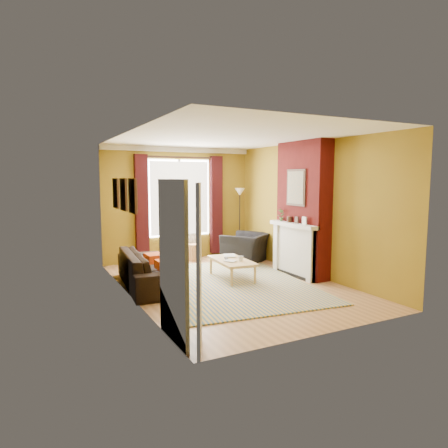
{
  "coord_description": "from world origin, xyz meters",
  "views": [
    {
      "loc": [
        -3.5,
        -6.65,
        2.04
      ],
      "look_at": [
        0.0,
        0.25,
        1.15
      ],
      "focal_mm": 32.0,
      "sensor_mm": 36.0,
      "label": 1
    }
  ],
  "objects_px": {
    "coffee_table": "(232,262)",
    "floor_lamp": "(240,203)",
    "sofa": "(149,269)",
    "armchair": "(246,248)",
    "wicker_stool": "(194,252)"
  },
  "relations": [
    {
      "from": "armchair",
      "to": "coffee_table",
      "type": "bearing_deg",
      "value": 13.79
    },
    {
      "from": "sofa",
      "to": "armchair",
      "type": "bearing_deg",
      "value": -63.48
    },
    {
      "from": "sofa",
      "to": "armchair",
      "type": "relative_size",
      "value": 2.1
    },
    {
      "from": "armchair",
      "to": "wicker_stool",
      "type": "bearing_deg",
      "value": -71.54
    },
    {
      "from": "armchair",
      "to": "wicker_stool",
      "type": "xyz_separation_m",
      "value": [
        -1.06,
        0.74,
        -0.14
      ]
    },
    {
      "from": "armchair",
      "to": "floor_lamp",
      "type": "height_order",
      "value": "floor_lamp"
    },
    {
      "from": "armchair",
      "to": "wicker_stool",
      "type": "height_order",
      "value": "armchair"
    },
    {
      "from": "floor_lamp",
      "to": "coffee_table",
      "type": "bearing_deg",
      "value": -122.76
    },
    {
      "from": "wicker_stool",
      "to": "floor_lamp",
      "type": "height_order",
      "value": "floor_lamp"
    },
    {
      "from": "sofa",
      "to": "wicker_stool",
      "type": "xyz_separation_m",
      "value": [
        1.68,
        1.8,
        -0.12
      ]
    },
    {
      "from": "coffee_table",
      "to": "floor_lamp",
      "type": "bearing_deg",
      "value": 61.59
    },
    {
      "from": "sofa",
      "to": "floor_lamp",
      "type": "height_order",
      "value": "floor_lamp"
    },
    {
      "from": "coffee_table",
      "to": "wicker_stool",
      "type": "distance_m",
      "value": 2.08
    },
    {
      "from": "sofa",
      "to": "floor_lamp",
      "type": "distance_m",
      "value": 3.64
    },
    {
      "from": "sofa",
      "to": "wicker_stool",
      "type": "bearing_deg",
      "value": -37.53
    }
  ]
}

